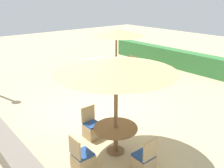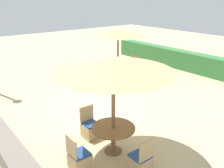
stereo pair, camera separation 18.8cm
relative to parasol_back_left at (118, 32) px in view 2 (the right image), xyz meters
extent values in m
plane|color=#C6B284|center=(2.73, -3.15, -2.25)|extent=(40.00, 40.00, 0.00)
cube|color=#387A3D|center=(2.73, 3.79, -1.74)|extent=(13.00, 0.70, 1.02)
cylinder|color=brown|center=(0.00, 0.00, -1.08)|extent=(0.10, 0.10, 2.34)
cone|color=tan|center=(0.00, 0.00, 0.01)|extent=(2.69, 2.69, 0.32)
cylinder|color=brown|center=(0.00, 0.00, -2.24)|extent=(0.48, 0.48, 0.03)
cylinder|color=brown|center=(0.00, 0.00, -1.91)|extent=(0.12, 0.12, 0.68)
cylinder|color=brown|center=(0.00, 0.00, -1.56)|extent=(0.91, 0.91, 0.04)
cube|color=tan|center=(0.89, 0.02, -2.05)|extent=(0.46, 0.46, 0.40)
cube|color=navy|center=(0.89, 0.02, -1.83)|extent=(0.42, 0.42, 0.05)
cube|color=tan|center=(1.10, 0.02, -1.56)|extent=(0.04, 0.46, 0.48)
cube|color=tan|center=(-0.01, 0.96, -2.05)|extent=(0.46, 0.46, 0.40)
cube|color=navy|center=(-0.01, 0.96, -1.83)|extent=(0.42, 0.42, 0.05)
cube|color=tan|center=(-0.01, 1.17, -1.56)|extent=(0.46, 0.04, 0.48)
cylinder|color=brown|center=(5.01, -4.31, -1.00)|extent=(0.10, 0.10, 2.50)
cone|color=tan|center=(5.01, -4.31, 0.17)|extent=(2.99, 2.99, 0.32)
cylinder|color=brown|center=(5.01, -4.31, -2.24)|extent=(0.48, 0.48, 0.03)
cylinder|color=brown|center=(5.01, -4.31, -1.90)|extent=(0.12, 0.12, 0.70)
cylinder|color=brown|center=(5.01, -4.31, -1.54)|extent=(1.15, 1.15, 0.04)
cube|color=tan|center=(6.02, -4.31, -2.05)|extent=(0.46, 0.46, 0.40)
cube|color=navy|center=(6.02, -4.31, -1.83)|extent=(0.42, 0.42, 0.05)
cube|color=tan|center=(6.23, -4.31, -1.56)|extent=(0.04, 0.46, 0.48)
cube|color=tan|center=(4.03, -4.37, -2.05)|extent=(0.46, 0.46, 0.40)
cube|color=navy|center=(4.03, -4.37, -1.83)|extent=(0.42, 0.42, 0.05)
cube|color=tan|center=(3.82, -4.37, -1.56)|extent=(0.04, 0.46, 0.48)
cube|color=tan|center=(5.06, -5.38, -2.05)|extent=(0.46, 0.46, 0.40)
cube|color=navy|center=(5.06, -5.38, -1.83)|extent=(0.42, 0.42, 0.05)
cube|color=tan|center=(5.06, -5.59, -1.56)|extent=(0.46, 0.04, 0.48)
camera|label=1|loc=(9.37, -8.05, 1.74)|focal=40.00mm
camera|label=2|loc=(9.49, -7.91, 1.74)|focal=40.00mm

